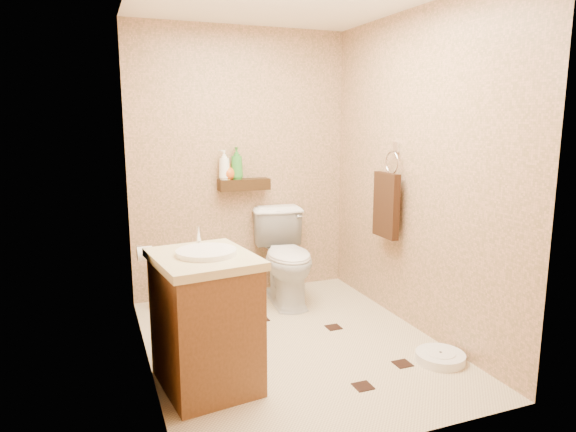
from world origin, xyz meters
name	(u,v)px	position (x,y,z in m)	size (l,w,h in m)	color
ground	(292,343)	(0.00, 0.00, 0.00)	(2.50, 2.50, 0.00)	beige
wall_back	(241,164)	(0.00, 1.25, 1.20)	(2.00, 0.04, 2.40)	tan
wall_front	(393,207)	(0.00, -1.25, 1.20)	(2.00, 0.04, 2.40)	tan
wall_left	(141,185)	(-1.00, 0.00, 1.20)	(0.04, 2.50, 2.40)	tan
wall_right	(416,173)	(1.00, 0.00, 1.20)	(0.04, 2.50, 2.40)	tan
wall_shelf	(244,184)	(0.00, 1.17, 1.02)	(0.46, 0.14, 0.10)	#36210E
floor_accents	(298,344)	(0.03, -0.04, 0.00)	(1.24, 1.37, 0.01)	black
toilet	(286,257)	(0.28, 0.83, 0.40)	(0.45, 0.79, 0.81)	white
vanity	(205,319)	(-0.70, -0.35, 0.42)	(0.63, 0.74, 0.95)	brown
bathroom_scale	(440,357)	(0.82, -0.63, 0.03)	(0.42, 0.42, 0.07)	white
toilet_brush	(157,291)	(-0.82, 1.07, 0.15)	(0.10, 0.10, 0.43)	#19675C
towel_ring	(387,202)	(0.91, 0.25, 0.95)	(0.12, 0.30, 0.76)	silver
toilet_paper	(145,253)	(-0.94, 0.65, 0.60)	(0.12, 0.11, 0.12)	white
bottle_a	(224,165)	(-0.18, 1.17, 1.20)	(0.10, 0.10, 0.27)	white
bottle_b	(226,171)	(-0.16, 1.17, 1.15)	(0.07, 0.07, 0.16)	gold
bottle_c	(228,171)	(-0.14, 1.17, 1.15)	(0.12, 0.12, 0.16)	#D05918
bottle_d	(237,163)	(-0.06, 1.17, 1.21)	(0.11, 0.11, 0.29)	#31872D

